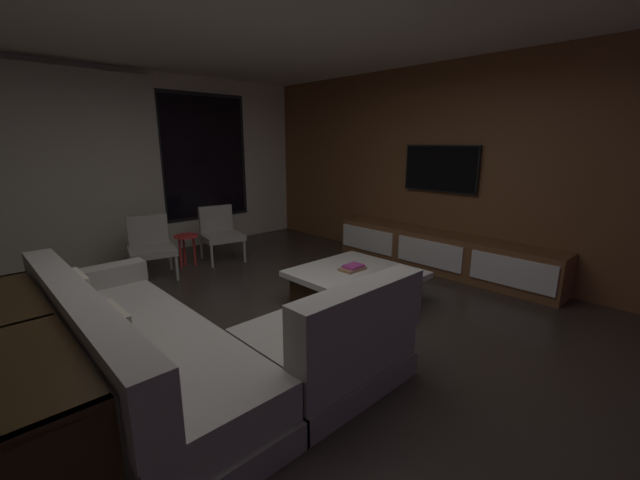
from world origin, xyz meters
TOP-DOWN VIEW (x-y plane):
  - floor at (0.00, 0.00)m, footprint 9.20×9.20m
  - back_wall_with_window at (-0.06, 3.62)m, footprint 6.60×0.30m
  - media_wall at (3.06, 0.00)m, footprint 0.12×7.80m
  - sectional_couch at (-0.82, -0.07)m, footprint 1.98×2.50m
  - coffee_table at (1.14, 0.12)m, footprint 1.16×1.16m
  - book_stack_on_coffee_table at (1.15, 0.17)m, footprint 0.27×0.18m
  - accent_chair_near_window at (0.94, 2.59)m, footprint 0.64×0.65m
  - accent_chair_by_curtain at (-0.09, 2.52)m, footprint 0.66×0.67m
  - side_stool at (0.40, 2.56)m, footprint 0.32×0.32m
  - media_console at (2.77, 0.05)m, footprint 0.46×3.10m
  - mounted_tv at (2.95, 0.25)m, footprint 0.05×1.06m
  - console_table_behind_couch at (-1.73, 0.06)m, footprint 0.40×2.10m

SIDE VIEW (x-z plane):
  - floor at x=0.00m, z-range 0.00..0.00m
  - coffee_table at x=1.14m, z-range 0.01..0.37m
  - media_console at x=2.77m, z-range -0.01..0.51m
  - sectional_couch at x=-0.82m, z-range -0.12..0.70m
  - side_stool at x=0.40m, z-range 0.14..0.60m
  - book_stack_on_coffee_table at x=1.15m, z-range 0.36..0.41m
  - console_table_behind_couch at x=-1.73m, z-range 0.05..0.79m
  - accent_chair_near_window at x=0.94m, z-range 0.04..0.82m
  - accent_chair_by_curtain at x=-0.09m, z-range 0.04..0.82m
  - back_wall_with_window at x=-0.06m, z-range -0.01..2.69m
  - media_wall at x=3.06m, z-range 0.00..2.70m
  - mounted_tv at x=2.95m, z-range 1.04..1.66m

